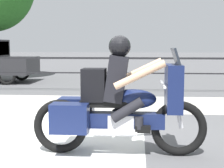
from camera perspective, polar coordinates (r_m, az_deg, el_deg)
The scene contains 5 objects.
ground_plane at distance 5.31m, azimuth -5.37°, elevation -9.54°, with size 120.00×120.00×0.00m, color #565659.
sidewalk_band at distance 8.60m, azimuth -1.52°, elevation -3.24°, with size 44.00×2.40×0.01m, color #B7B2A8.
crosswalk_band at distance 5.35m, azimuth -15.55°, elevation -9.58°, with size 3.79×6.00×0.01m, color silver.
fence_railing at distance 10.56m, azimuth -0.37°, elevation 3.24°, with size 36.00×0.05×1.08m.
motorcycle at distance 4.56m, azimuth 0.87°, elevation -3.24°, with size 2.33×0.76×1.59m.
Camera 1 is at (0.88, -5.02, 1.47)m, focal length 55.00 mm.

